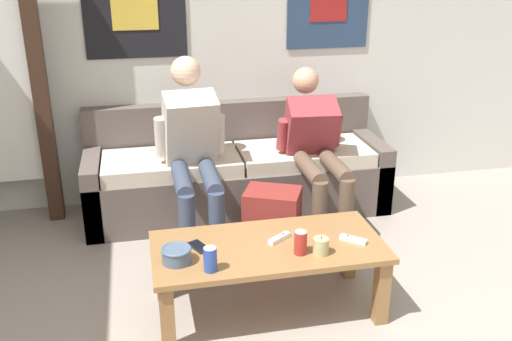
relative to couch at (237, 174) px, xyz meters
The scene contains 13 objects.
wall_back 1.07m from the couch, 73.80° to the left, with size 10.00×0.07×2.55m.
couch is the anchor object (origin of this frame).
coffee_table 1.31m from the couch, 93.18° to the right, with size 1.21×0.57×0.40m.
person_seated_adult 0.62m from the couch, 135.32° to the right, with size 0.47×0.95×1.18m.
person_seated_teen 0.67m from the couch, 35.65° to the right, with size 0.47×0.96×1.07m.
backpack 0.72m from the couch, 82.21° to the right, with size 0.42×0.38×0.43m.
ceramic_bowl 1.51m from the couch, 111.77° to the right, with size 0.15×0.15×0.08m.
pillar_candle 1.48m from the couch, 83.59° to the right, with size 0.08×0.08×0.10m.
drink_can_blue 1.57m from the couch, 104.99° to the right, with size 0.07×0.07×0.12m.
drink_can_red 1.45m from the couch, 87.42° to the right, with size 0.07×0.07×0.12m.
game_controller_near_left 1.29m from the couch, 90.20° to the right, with size 0.14×0.11×0.03m.
game_controller_near_right 1.43m from the couch, 74.82° to the right, with size 0.13×0.12×0.03m.
cell_phone 1.34m from the couch, 108.78° to the right, with size 0.12×0.15×0.01m.
Camera 1 is at (-0.79, -1.35, 1.85)m, focal length 40.00 mm.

